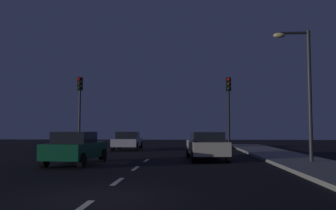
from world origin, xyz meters
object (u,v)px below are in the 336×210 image
Objects in this scene: car_oncoming_far at (127,141)px; street_lamp_right at (303,82)px; traffic_signal_left at (80,100)px; traffic_signal_right at (229,100)px; car_adjacent_lane at (76,148)px; car_stopped_ahead at (207,145)px.

street_lamp_right is (10.07, -10.90, 3.07)m from car_oncoming_far.
traffic_signal_right is (9.89, -0.00, -0.06)m from traffic_signal_left.
car_adjacent_lane reaches higher than car_oncoming_far.
car_adjacent_lane is (-7.75, -7.47, -2.74)m from traffic_signal_right.
street_lamp_right reaches higher than traffic_signal_right.
street_lamp_right is at bearing -28.12° from traffic_signal_left.
car_oncoming_far is at bearing 58.67° from traffic_signal_left.
street_lamp_right reaches higher than car_oncoming_far.
car_stopped_ahead is at bearing 152.30° from street_lamp_right.
traffic_signal_left is 9.75m from car_stopped_ahead.
traffic_signal_right is at bearing 43.92° from car_adjacent_lane.
traffic_signal_left reaches higher than car_oncoming_far.
traffic_signal_right is 1.27× the size of car_oncoming_far.
traffic_signal_right is 7.27m from street_lamp_right.
traffic_signal_left is 1.29× the size of car_oncoming_far.
car_oncoming_far is 15.15m from street_lamp_right.
car_adjacent_lane is at bearing -74.05° from traffic_signal_left.
traffic_signal_left is 14.29m from street_lamp_right.
street_lamp_right is (10.47, 0.73, 3.03)m from car_adjacent_lane.
traffic_signal_left is at bearing 105.95° from car_adjacent_lane.
car_stopped_ahead reaches higher than car_oncoming_far.
traffic_signal_left is 8.25m from car_adjacent_lane.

